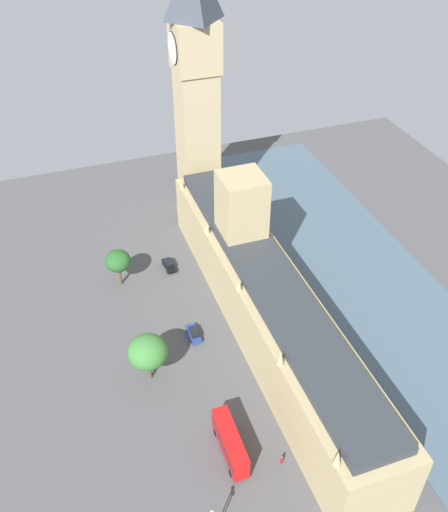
% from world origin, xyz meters
% --- Properties ---
extents(ground_plane, '(148.69, 148.69, 0.00)m').
position_xyz_m(ground_plane, '(0.00, 0.00, 0.00)').
color(ground_plane, '#4C4C4F').
extents(river_thames, '(28.59, 133.83, 0.25)m').
position_xyz_m(river_thames, '(-26.95, 0.00, 0.12)').
color(river_thames, '#475B6B').
rests_on(river_thames, ground).
extents(parliament_building, '(12.53, 78.69, 25.93)m').
position_xyz_m(parliament_building, '(-1.99, -1.63, 7.52)').
color(parliament_building, tan).
rests_on(parliament_building, ground).
extents(clock_tower, '(9.41, 9.41, 59.24)m').
position_xyz_m(clock_tower, '(-2.88, -44.54, 30.67)').
color(clock_tower, tan).
rests_on(clock_tower, ground).
extents(car_black_by_river_gate, '(2.15, 4.76, 1.74)m').
position_xyz_m(car_black_by_river_gate, '(10.44, -24.47, 0.89)').
color(car_black_by_river_gate, black).
rests_on(car_black_by_river_gate, ground).
extents(car_blue_opposite_hall, '(1.89, 4.76, 1.74)m').
position_xyz_m(car_blue_opposite_hall, '(11.34, -3.37, 0.89)').
color(car_blue_opposite_hall, navy).
rests_on(car_blue_opposite_hall, ground).
extents(double_decker_bus_far_end, '(2.75, 10.53, 4.75)m').
position_xyz_m(double_decker_bus_far_end, '(13.24, 21.92, 2.63)').
color(double_decker_bus_far_end, red).
rests_on(double_decker_bus_far_end, ground).
extents(pedestrian_corner, '(0.59, 0.66, 1.57)m').
position_xyz_m(pedestrian_corner, '(6.47, 26.12, 0.71)').
color(pedestrian_corner, maroon).
rests_on(pedestrian_corner, ground).
extents(plane_tree_kerbside, '(6.80, 6.80, 9.42)m').
position_xyz_m(plane_tree_kerbside, '(21.28, 3.45, 6.51)').
color(plane_tree_kerbside, brown).
rests_on(plane_tree_kerbside, ground).
extents(plane_tree_under_trees, '(5.20, 5.20, 8.27)m').
position_xyz_m(plane_tree_under_trees, '(21.15, -22.85, 6.01)').
color(plane_tree_under_trees, brown).
rests_on(plane_tree_under_trees, ground).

